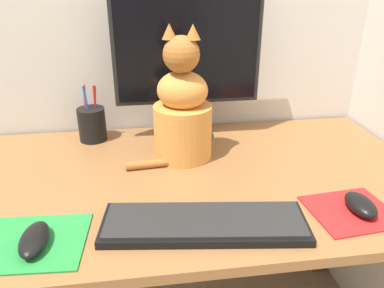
% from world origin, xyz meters
% --- Properties ---
extents(desk, '(1.29, 0.72, 0.71)m').
position_xyz_m(desk, '(0.00, 0.00, 0.61)').
color(desk, brown).
rests_on(desk, ground_plane).
extents(monitor, '(0.46, 0.17, 0.45)m').
position_xyz_m(monitor, '(0.02, 0.27, 0.96)').
color(monitor, black).
rests_on(monitor, desk).
extents(keyboard, '(0.46, 0.20, 0.02)m').
position_xyz_m(keyboard, '(-0.01, -0.23, 0.72)').
color(keyboard, black).
rests_on(keyboard, desk).
extents(mousepad_left, '(0.22, 0.19, 0.00)m').
position_xyz_m(mousepad_left, '(-0.36, -0.24, 0.71)').
color(mousepad_left, '#238438').
rests_on(mousepad_left, desk).
extents(mousepad_right, '(0.20, 0.18, 0.00)m').
position_xyz_m(mousepad_right, '(0.34, -0.22, 0.71)').
color(mousepad_right, red).
rests_on(mousepad_right, desk).
extents(computer_mouse_left, '(0.06, 0.11, 0.03)m').
position_xyz_m(computer_mouse_left, '(-0.36, -0.25, 0.73)').
color(computer_mouse_left, black).
rests_on(computer_mouse_left, mousepad_left).
extents(computer_mouse_right, '(0.06, 0.10, 0.04)m').
position_xyz_m(computer_mouse_right, '(0.36, -0.23, 0.73)').
color(computer_mouse_right, black).
rests_on(computer_mouse_right, mousepad_right).
extents(cat, '(0.27, 0.21, 0.39)m').
position_xyz_m(cat, '(-0.02, 0.12, 0.85)').
color(cat, '#D6893D').
rests_on(cat, desk).
extents(pen_cup, '(0.09, 0.09, 0.18)m').
position_xyz_m(pen_cup, '(-0.29, 0.28, 0.76)').
color(pen_cup, black).
rests_on(pen_cup, desk).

